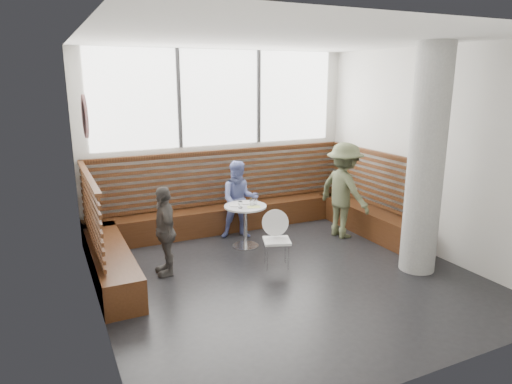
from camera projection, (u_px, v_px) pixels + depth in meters
name	position (u px, v px, depth m)	size (l,w,h in m)	color
room	(288.00, 165.00, 6.07)	(5.00, 5.00, 3.20)	silver
booth	(237.00, 215.00, 7.91)	(5.00, 2.50, 1.44)	#3B1F0E
concrete_column	(426.00, 162.00, 6.31)	(0.50, 0.50, 3.20)	gray
wall_art	(85.00, 116.00, 5.22)	(0.50, 0.50, 0.03)	white
cafe_table	(245.00, 217.00, 7.45)	(0.69, 0.69, 0.71)	silver
cafe_chair	(275.00, 235.00, 6.71)	(0.40, 0.39, 0.84)	white
adult_man	(344.00, 190.00, 7.88)	(1.07, 0.62, 1.66)	#545B3C
child_back	(239.00, 200.00, 7.86)	(0.66, 0.51, 1.35)	#6A77B9
child_left	(165.00, 231.00, 6.40)	(0.75, 0.31, 1.28)	#4F4B48
plate_near	(235.00, 205.00, 7.41)	(0.21, 0.21, 0.01)	white
plate_far	(244.00, 203.00, 7.54)	(0.20, 0.20, 0.01)	white
glass_left	(240.00, 205.00, 7.25)	(0.07, 0.07, 0.11)	white
glass_mid	(252.00, 202.00, 7.38)	(0.07, 0.07, 0.11)	white
glass_right	(255.00, 201.00, 7.44)	(0.07, 0.07, 0.11)	white
menu_card	(254.00, 207.00, 7.32)	(0.21, 0.15, 0.00)	#A5C64C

